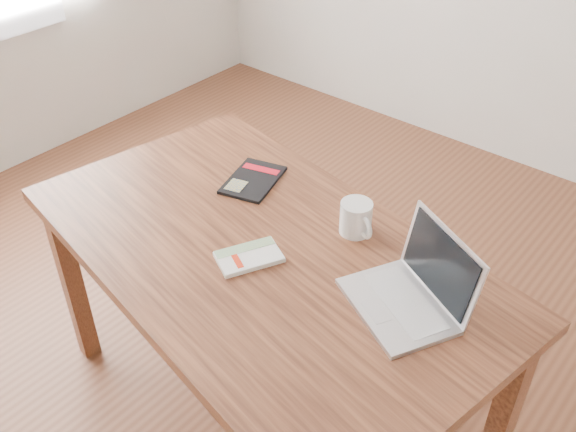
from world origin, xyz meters
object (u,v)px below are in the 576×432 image
Objects in this scene: black_guidebook at (253,180)px; coffee_mug at (356,218)px; white_guidebook at (249,257)px; laptop at (413,290)px; desk at (262,271)px.

coffee_mug reaches higher than black_guidebook.
black_guidebook is at bearing 157.34° from white_guidebook.
coffee_mug is (-0.28, 0.15, 0.01)m from laptop.
white_guidebook is 0.56× the size of laptop.
black_guidebook is at bearing 146.44° from desk.
laptop is at bearing -29.29° from black_guidebook.
black_guidebook is at bearing -165.84° from laptop.
laptop is at bearing -2.55° from coffee_mug.
white_guidebook is at bearing -135.52° from laptop.
desk is 12.23× the size of coffee_mug.
black_guidebook is 0.70m from laptop.
white_guidebook is 0.33m from coffee_mug.
laptop reaches higher than white_guidebook.
coffee_mug is at bearing 88.07° from white_guidebook.
desk is 0.35m from black_guidebook.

